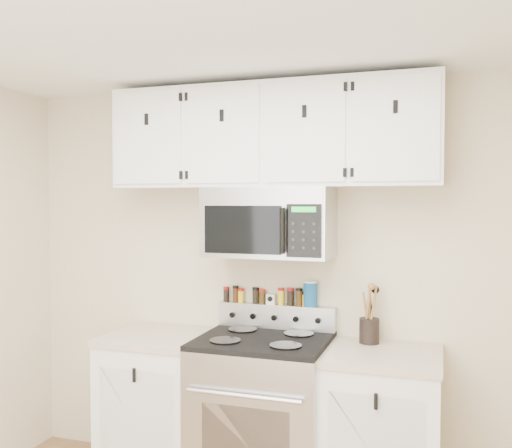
% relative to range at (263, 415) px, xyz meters
% --- Properties ---
extents(back_wall, '(3.50, 0.01, 2.50)m').
position_rel_range_xyz_m(back_wall, '(0.00, 0.32, 0.76)').
color(back_wall, beige).
rests_on(back_wall, floor).
extents(range, '(0.76, 0.65, 1.10)m').
position_rel_range_xyz_m(range, '(0.00, 0.00, 0.00)').
color(range, '#B7B7BA').
rests_on(range, floor).
extents(base_cabinet_left, '(0.64, 0.62, 0.92)m').
position_rel_range_xyz_m(base_cabinet_left, '(-0.69, 0.02, -0.03)').
color(base_cabinet_left, white).
rests_on(base_cabinet_left, floor).
extents(base_cabinet_right, '(0.64, 0.62, 0.92)m').
position_rel_range_xyz_m(base_cabinet_right, '(0.69, 0.02, -0.03)').
color(base_cabinet_right, white).
rests_on(base_cabinet_right, floor).
extents(microwave, '(0.76, 0.44, 0.42)m').
position_rel_range_xyz_m(microwave, '(0.00, 0.13, 1.14)').
color(microwave, '#9E9EA3').
rests_on(microwave, back_wall).
extents(upper_cabinets, '(2.00, 0.35, 0.62)m').
position_rel_range_xyz_m(upper_cabinets, '(-0.00, 0.15, 1.66)').
color(upper_cabinets, white).
rests_on(upper_cabinets, back_wall).
extents(utensil_crock, '(0.12, 0.12, 0.34)m').
position_rel_range_xyz_m(utensil_crock, '(0.60, 0.19, 0.52)').
color(utensil_crock, black).
rests_on(utensil_crock, base_cabinet_right).
extents(kitchen_timer, '(0.06, 0.05, 0.06)m').
position_rel_range_xyz_m(kitchen_timer, '(-0.04, 0.28, 0.65)').
color(kitchen_timer, white).
rests_on(kitchen_timer, range).
extents(salt_canister, '(0.09, 0.09, 0.16)m').
position_rel_range_xyz_m(salt_canister, '(0.22, 0.28, 0.69)').
color(salt_canister, '#155996').
rests_on(salt_canister, range).
extents(spice_jar_0, '(0.04, 0.04, 0.10)m').
position_rel_range_xyz_m(spice_jar_0, '(-0.34, 0.28, 0.66)').
color(spice_jar_0, black).
rests_on(spice_jar_0, range).
extents(spice_jar_1, '(0.04, 0.04, 0.11)m').
position_rel_range_xyz_m(spice_jar_1, '(-0.28, 0.28, 0.67)').
color(spice_jar_1, '#3B210E').
rests_on(spice_jar_1, range).
extents(spice_jar_2, '(0.04, 0.04, 0.09)m').
position_rel_range_xyz_m(spice_jar_2, '(-0.24, 0.28, 0.66)').
color(spice_jar_2, yellow).
rests_on(spice_jar_2, range).
extents(spice_jar_3, '(0.04, 0.04, 0.10)m').
position_rel_range_xyz_m(spice_jar_3, '(-0.14, 0.28, 0.66)').
color(spice_jar_3, black).
rests_on(spice_jar_3, range).
extents(spice_jar_4, '(0.04, 0.04, 0.09)m').
position_rel_range_xyz_m(spice_jar_4, '(-0.10, 0.28, 0.66)').
color(spice_jar_4, '#3E2D0E').
rests_on(spice_jar_4, range).
extents(spice_jar_5, '(0.04, 0.04, 0.11)m').
position_rel_range_xyz_m(spice_jar_5, '(0.03, 0.28, 0.67)').
color(spice_jar_5, yellow).
rests_on(spice_jar_5, range).
extents(spice_jar_6, '(0.05, 0.05, 0.11)m').
position_rel_range_xyz_m(spice_jar_6, '(0.09, 0.28, 0.67)').
color(spice_jar_6, black).
rests_on(spice_jar_6, range).
extents(spice_jar_7, '(0.04, 0.04, 0.11)m').
position_rel_range_xyz_m(spice_jar_7, '(0.15, 0.28, 0.67)').
color(spice_jar_7, '#472F11').
rests_on(spice_jar_7, range).
extents(spice_jar_8, '(0.04, 0.04, 0.09)m').
position_rel_range_xyz_m(spice_jar_8, '(0.19, 0.28, 0.66)').
color(spice_jar_8, gold).
rests_on(spice_jar_8, range).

